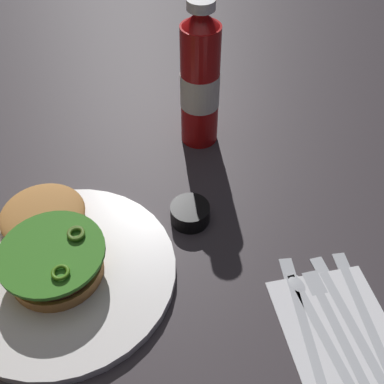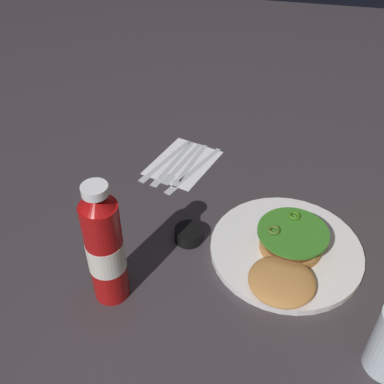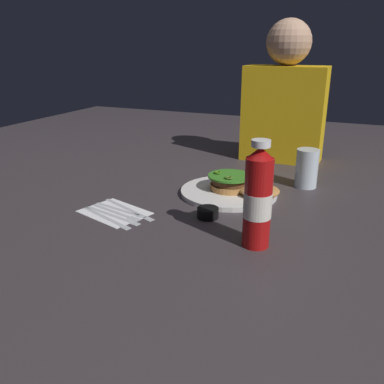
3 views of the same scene
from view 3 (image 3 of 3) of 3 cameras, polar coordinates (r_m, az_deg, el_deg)
The scene contains 13 objects.
ground_plane at distance 1.25m, azimuth 3.01°, elevation -0.94°, with size 3.00×3.00×0.00m, color #393135.
dinner_plate at distance 1.28m, azimuth 5.13°, elevation -0.01°, with size 0.30×0.30×0.01m, color white.
burger_sandwich at distance 1.27m, azimuth 6.76°, elevation 0.95°, with size 0.23×0.14×0.05m.
ketchup_bottle at distance 0.93m, azimuth 9.15°, elevation -0.96°, with size 0.06×0.06×0.25m.
water_glass at distance 1.38m, azimuth 15.69°, elevation 3.20°, with size 0.07×0.07×0.13m, color silver.
condiment_cup at distance 1.11m, azimuth 2.23°, elevation -2.90°, with size 0.06×0.06×0.03m, color black.
napkin at distance 1.16m, azimuth -10.75°, elevation -2.76°, with size 0.18×0.13×0.00m, color white.
table_knife at distance 1.12m, azimuth -11.58°, elevation -3.56°, with size 0.20×0.09×0.00m.
butter_knife at distance 1.13m, azimuth -10.66°, elevation -3.22°, with size 0.20×0.06×0.00m.
fork_utensil at distance 1.15m, azimuth -10.14°, elevation -2.84°, with size 0.18×0.07×0.00m.
spoon_utensil at distance 1.15m, azimuth -8.95°, elevation -2.66°, with size 0.19×0.05×0.00m.
steak_knife at distance 1.16m, azimuth -8.49°, elevation -2.42°, with size 0.21×0.10×0.00m.
diner_person at distance 1.67m, azimuth 12.79°, elevation 12.54°, with size 0.31×0.17×0.53m.
Camera 3 is at (0.40, -1.09, 0.44)m, focal length 38.31 mm.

